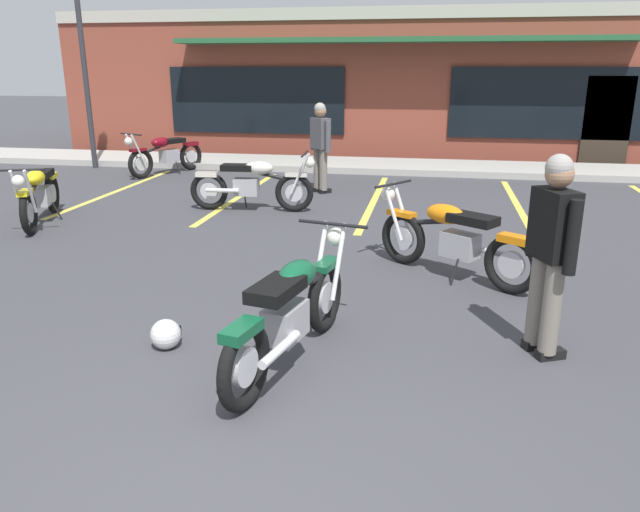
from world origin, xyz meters
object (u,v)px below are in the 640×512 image
(person_in_shorts_foreground, at_px, (551,245))
(parking_lot_lamp_post, at_px, (76,13))
(motorcycle_silver_naked, at_px, (252,183))
(motorcycle_green_cafe_racer, at_px, (39,193))
(motorcycle_black_cruiser, at_px, (165,153))
(helmet_on_pavement, at_px, (166,334))
(motorcycle_foreground_classic, at_px, (291,310))
(motorcycle_red_sportbike, at_px, (453,238))
(person_in_black_shirt, at_px, (320,142))

(person_in_shorts_foreground, bearing_deg, parking_lot_lamp_post, 137.19)
(motorcycle_silver_naked, xyz_separation_m, parking_lot_lamp_post, (-5.00, 3.55, 2.97))
(parking_lot_lamp_post, bearing_deg, motorcycle_green_cafe_racer, -67.49)
(person_in_shorts_foreground, distance_m, parking_lot_lamp_post, 12.37)
(motorcycle_black_cruiser, xyz_separation_m, parking_lot_lamp_post, (-2.06, 0.44, 2.97))
(person_in_shorts_foreground, xyz_separation_m, helmet_on_pavement, (-3.12, -0.47, -0.82))
(motorcycle_black_cruiser, distance_m, motorcycle_green_cafe_racer, 4.52)
(motorcycle_foreground_classic, distance_m, motorcycle_red_sportbike, 2.73)
(helmet_on_pavement, bearing_deg, parking_lot_lamp_post, 123.53)
(motorcycle_black_cruiser, distance_m, person_in_black_shirt, 4.04)
(parking_lot_lamp_post, bearing_deg, helmet_on_pavement, -56.47)
(motorcycle_green_cafe_racer, relative_size, helmet_on_pavement, 7.74)
(motorcycle_foreground_classic, xyz_separation_m, person_in_shorts_foreground, (2.00, 0.54, 0.49))
(helmet_on_pavement, xyz_separation_m, parking_lot_lamp_post, (-5.77, 8.71, 3.30))
(motorcycle_silver_naked, xyz_separation_m, motorcycle_green_cafe_racer, (-2.95, -1.40, 0.00))
(motorcycle_green_cafe_racer, distance_m, helmet_on_pavement, 5.29)
(helmet_on_pavement, bearing_deg, person_in_shorts_foreground, 8.64)
(motorcycle_green_cafe_racer, height_order, parking_lot_lamp_post, parking_lot_lamp_post)
(motorcycle_black_cruiser, bearing_deg, person_in_shorts_foreground, -48.79)
(motorcycle_green_cafe_racer, bearing_deg, motorcycle_foreground_classic, -38.29)
(motorcycle_red_sportbike, height_order, helmet_on_pavement, motorcycle_red_sportbike)
(person_in_black_shirt, xyz_separation_m, parking_lot_lamp_post, (-5.82, 1.84, 2.48))
(person_in_shorts_foreground, bearing_deg, motorcycle_foreground_classic, -164.96)
(motorcycle_red_sportbike, relative_size, person_in_shorts_foreground, 1.08)
(motorcycle_green_cafe_racer, relative_size, parking_lot_lamp_post, 0.38)
(motorcycle_red_sportbike, distance_m, motorcycle_black_cruiser, 8.52)
(motorcycle_foreground_classic, bearing_deg, person_in_black_shirt, 98.69)
(motorcycle_red_sportbike, xyz_separation_m, motorcycle_green_cafe_racer, (-6.13, 1.41, 0.00))
(motorcycle_black_cruiser, xyz_separation_m, motorcycle_silver_naked, (2.94, -3.12, 0.00))
(person_in_shorts_foreground, distance_m, helmet_on_pavement, 3.26)
(motorcycle_foreground_classic, height_order, parking_lot_lamp_post, parking_lot_lamp_post)
(motorcycle_silver_naked, bearing_deg, helmet_on_pavement, -81.52)
(motorcycle_red_sportbike, bearing_deg, motorcycle_silver_naked, 138.58)
(motorcycle_black_cruiser, height_order, helmet_on_pavement, motorcycle_black_cruiser)
(motorcycle_foreground_classic, height_order, motorcycle_green_cafe_racer, same)
(motorcycle_black_cruiser, height_order, person_in_shorts_foreground, person_in_shorts_foreground)
(motorcycle_black_cruiser, height_order, parking_lot_lamp_post, parking_lot_lamp_post)
(motorcycle_foreground_classic, height_order, motorcycle_silver_naked, same)
(motorcycle_red_sportbike, bearing_deg, motorcycle_black_cruiser, 135.93)
(motorcycle_red_sportbike, relative_size, motorcycle_green_cafe_racer, 0.90)
(helmet_on_pavement, distance_m, parking_lot_lamp_post, 10.95)
(motorcycle_foreground_classic, relative_size, person_in_shorts_foreground, 1.24)
(motorcycle_foreground_classic, height_order, motorcycle_red_sportbike, same)
(person_in_shorts_foreground, bearing_deg, person_in_black_shirt, 115.59)
(motorcycle_foreground_classic, distance_m, helmet_on_pavement, 1.17)
(person_in_black_shirt, bearing_deg, motorcycle_black_cruiser, 159.59)
(motorcycle_foreground_classic, distance_m, motorcycle_silver_naked, 5.55)
(motorcycle_black_cruiser, height_order, motorcycle_silver_naked, same)
(motorcycle_black_cruiser, distance_m, parking_lot_lamp_post, 3.64)
(person_in_black_shirt, distance_m, parking_lot_lamp_post, 6.59)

